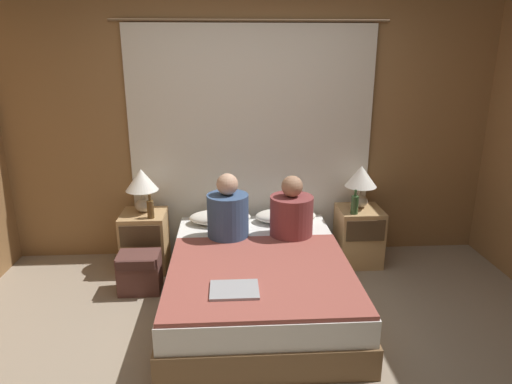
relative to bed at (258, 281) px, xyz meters
The scene contains 17 objects.
ground_plane 0.71m from the bed, 90.00° to the right, with size 16.00×16.00×0.00m, color gray.
wall_back 1.50m from the bed, 90.00° to the left, with size 4.74×0.06×2.50m.
curtain_panel 1.36m from the bed, 90.00° to the left, with size 2.49×0.02×2.24m.
bed is the anchor object (origin of this frame).
nightstand_left 1.24m from the bed, 144.73° to the left, with size 0.40×0.42×0.55m.
nightstand_right 1.24m from the bed, 35.27° to the left, with size 0.40×0.42×0.55m.
lamp_left 1.41m from the bed, 142.94° to the left, with size 0.30×0.30×0.41m.
lamp_right 1.41m from the bed, 37.06° to the left, with size 0.30×0.30×0.41m.
pillow_left 0.86m from the bed, 112.24° to the left, with size 0.58×0.32×0.12m.
pillow_right 0.86m from the bed, 67.76° to the left, with size 0.58×0.32×0.12m.
blanket_on_bed 0.37m from the bed, 90.00° to the right, with size 1.35×1.28×0.03m.
person_left_in_bed 0.64m from the bed, 120.93° to the left, with size 0.35×0.35×0.58m.
person_right_in_bed 0.66m from the bed, 51.42° to the left, with size 0.37×0.37×0.55m.
beer_bottle_on_left_stand 1.18m from the bed, 147.22° to the left, with size 0.06×0.06×0.22m.
beer_bottle_on_right_stand 1.18m from the bed, 32.80° to the left, with size 0.07×0.07×0.23m.
laptop_on_bed 0.65m from the bed, 109.00° to the right, with size 0.32×0.26×0.02m.
backpack_on_floor 1.03m from the bed, 164.63° to the left, with size 0.35×0.28×0.35m.
Camera 1 is at (-0.22, -2.59, 1.98)m, focal length 32.00 mm.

